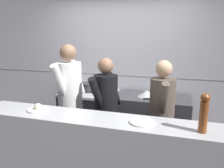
# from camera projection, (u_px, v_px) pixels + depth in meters

# --- Properties ---
(wall_back_tiled) EXTENTS (8.00, 0.06, 2.60)m
(wall_back_tiled) POSITION_uv_depth(u_px,v_px,m) (122.00, 67.00, 3.99)
(wall_back_tiled) COLOR silver
(wall_back_tiled) RESTS_ON ground_plane
(oven_range) EXTENTS (0.93, 0.71, 0.89)m
(oven_range) POSITION_uv_depth(u_px,v_px,m) (89.00, 116.00, 3.94)
(oven_range) COLOR #232326
(oven_range) RESTS_ON ground_plane
(prep_counter) EXTENTS (1.18, 0.65, 0.90)m
(prep_counter) POSITION_uv_depth(u_px,v_px,m) (152.00, 123.00, 3.63)
(prep_counter) COLOR #38383D
(prep_counter) RESTS_ON ground_plane
(pass_counter) EXTENTS (2.92, 0.45, 0.99)m
(pass_counter) POSITION_uv_depth(u_px,v_px,m) (96.00, 158.00, 2.52)
(pass_counter) COLOR #B7BABF
(pass_counter) RESTS_ON ground_plane
(stock_pot) EXTENTS (0.27, 0.27, 0.16)m
(stock_pot) POSITION_uv_depth(u_px,v_px,m) (75.00, 85.00, 3.96)
(stock_pot) COLOR #B7BABF
(stock_pot) RESTS_ON oven_range
(sauce_pot) EXTENTS (0.29, 0.29, 0.15)m
(sauce_pot) POSITION_uv_depth(u_px,v_px,m) (88.00, 87.00, 3.87)
(sauce_pot) COLOR #2D2D33
(sauce_pot) RESTS_ON oven_range
(braising_pot) EXTENTS (0.29, 0.29, 0.17)m
(braising_pot) POSITION_uv_depth(u_px,v_px,m) (104.00, 88.00, 3.77)
(braising_pot) COLOR #2D2D33
(braising_pot) RESTS_ON oven_range
(mixing_bowl_steel) EXTENTS (0.29, 0.29, 0.10)m
(mixing_bowl_steel) POSITION_uv_depth(u_px,v_px,m) (147.00, 93.00, 3.54)
(mixing_bowl_steel) COLOR #B7BABF
(mixing_bowl_steel) RESTS_ON prep_counter
(chefs_knife) EXTENTS (0.37, 0.12, 0.02)m
(chefs_knife) POSITION_uv_depth(u_px,v_px,m) (153.00, 99.00, 3.38)
(chefs_knife) COLOR #B7BABF
(chefs_knife) RESTS_ON prep_counter
(plated_dish_main) EXTENTS (0.26, 0.26, 0.09)m
(plated_dish_main) POSITION_uv_depth(u_px,v_px,m) (38.00, 108.00, 2.64)
(plated_dish_main) COLOR white
(plated_dish_main) RESTS_ON pass_counter
(plated_dish_appetiser) EXTENTS (0.26, 0.26, 0.02)m
(plated_dish_appetiser) POSITION_uv_depth(u_px,v_px,m) (142.00, 122.00, 2.26)
(plated_dish_appetiser) COLOR white
(plated_dish_appetiser) RESTS_ON pass_counter
(pepper_mill) EXTENTS (0.09, 0.09, 0.38)m
(pepper_mill) POSITION_uv_depth(u_px,v_px,m) (204.00, 112.00, 2.00)
(pepper_mill) COLOR brown
(pepper_mill) RESTS_ON pass_counter
(chef_head_cook) EXTENTS (0.39, 0.77, 1.75)m
(chef_head_cook) POSITION_uv_depth(u_px,v_px,m) (70.00, 98.00, 3.20)
(chef_head_cook) COLOR black
(chef_head_cook) RESTS_ON ground_plane
(chef_sous) EXTENTS (0.40, 0.69, 1.59)m
(chef_sous) POSITION_uv_depth(u_px,v_px,m) (106.00, 109.00, 3.01)
(chef_sous) COLOR black
(chef_sous) RESTS_ON ground_plane
(chef_line) EXTENTS (0.37, 0.69, 1.57)m
(chef_line) POSITION_uv_depth(u_px,v_px,m) (162.00, 114.00, 2.83)
(chef_line) COLOR black
(chef_line) RESTS_ON ground_plane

